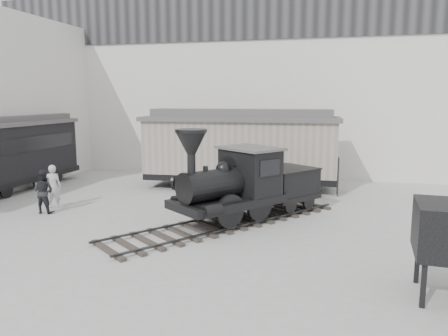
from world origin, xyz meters
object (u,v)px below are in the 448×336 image
(boxcar, at_px, (240,147))
(visitor_a, at_px, (53,186))
(visitor_b, at_px, (43,191))
(locomotive, at_px, (243,188))

(boxcar, height_order, visitor_a, boxcar)
(boxcar, xyz_separation_m, visitor_b, (-6.75, -6.95, -1.26))
(locomotive, distance_m, visitor_b, 8.23)
(visitor_a, height_order, visitor_b, visitor_a)
(boxcar, distance_m, visitor_a, 9.28)
(locomotive, bearing_deg, visitor_b, -136.93)
(locomotive, xyz_separation_m, visitor_b, (-8.17, -0.85, -0.40))
(locomotive, distance_m, boxcar, 6.32)
(boxcar, bearing_deg, visitor_b, -137.17)
(visitor_b, bearing_deg, boxcar, -136.77)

